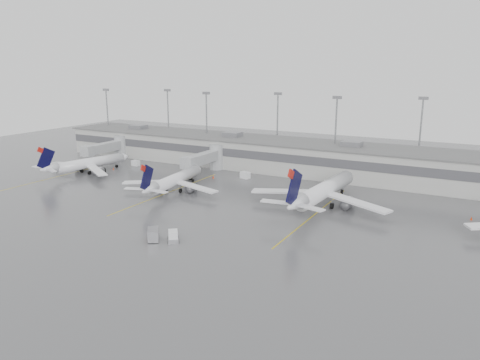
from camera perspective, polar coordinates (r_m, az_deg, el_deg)
The scene contains 19 objects.
ground at distance 80.26m, azimuth -8.84°, elevation -7.02°, with size 260.00×260.00×0.00m, color #515154.
terminal at distance 128.31m, azimuth 6.87°, elevation 2.89°, with size 152.00×17.00×9.45m.
light_masts at distance 132.40m, azimuth 7.91°, elevation 6.64°, with size 142.40×8.00×20.60m.
jet_bridge_left at distance 148.12m, azimuth -15.42°, elevation 3.84°, with size 4.00×17.20×7.00m.
jet_bridge_right at distance 126.72m, azimuth -3.86°, elevation 2.68°, with size 4.00×17.20×7.00m.
stand_markings at distance 99.32m, azimuth -0.48°, elevation -2.74°, with size 105.25×40.00×0.01m.
jet_far_left at distance 131.75m, azimuth -18.21°, elevation 1.95°, with size 24.00×27.17×8.88m.
jet_mid_left at distance 108.19m, azimuth -8.06°, elevation 0.01°, with size 24.08×27.13×8.79m.
jet_mid_right at distance 97.14m, azimuth 10.05°, elevation -1.27°, with size 29.83×33.52×10.84m.
baggage_tug at distance 78.53m, azimuth -8.15°, elevation -6.93°, with size 3.05×3.25×1.80m.
baggage_cart at distance 79.39m, azimuth -10.55°, elevation -6.53°, with size 3.29×3.53×1.99m.
gse_uld_a at distance 138.51m, azimuth -12.60°, elevation 2.03°, with size 2.16×1.44×1.53m, color white.
gse_uld_b at distance 120.14m, azimuth 0.63°, elevation 0.61°, with size 2.35×1.57×1.66m, color white.
gse_uld_c at distance 112.23m, azimuth 10.91°, elevation -0.55°, with size 2.61×1.74×1.85m, color white.
gse_loader at distance 128.20m, azimuth -6.12°, elevation 1.41°, with size 1.82×2.91×1.82m, color slate.
cone_a at distance 134.62m, azimuth -15.18°, elevation 1.34°, with size 0.39×0.39×0.63m, color red.
cone_b at distance 120.33m, azimuth -3.28°, elevation 0.39°, with size 0.47×0.47×0.75m, color red.
cone_c at distance 103.65m, azimuth 9.78°, elevation -2.01°, with size 0.48×0.48×0.77m, color red.
cone_d at distance 98.30m, azimuth 26.38°, elevation -4.20°, with size 0.44×0.44×0.70m, color red.
Camera 1 is at (46.02, -59.31, 28.41)m, focal length 35.00 mm.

